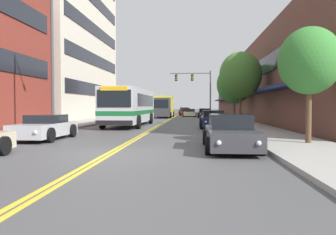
# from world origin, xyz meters

# --- Properties ---
(ground_plane) EXTENTS (240.00, 240.00, 0.00)m
(ground_plane) POSITION_xyz_m (0.00, 37.00, 0.00)
(ground_plane) COLOR #4C4C4F
(sidewalk_left) EXTENTS (3.28, 106.00, 0.15)m
(sidewalk_left) POSITION_xyz_m (-7.14, 37.00, 0.07)
(sidewalk_left) COLOR #9E9B96
(sidewalk_left) RESTS_ON ground_plane
(sidewalk_right) EXTENTS (3.28, 106.00, 0.15)m
(sidewalk_right) POSITION_xyz_m (7.14, 37.00, 0.07)
(sidewalk_right) COLOR #9E9B96
(sidewalk_right) RESTS_ON ground_plane
(centre_line) EXTENTS (0.34, 106.00, 0.01)m
(centre_line) POSITION_xyz_m (0.00, 37.00, 0.00)
(centre_line) COLOR yellow
(centre_line) RESTS_ON ground_plane
(office_tower_left) EXTENTS (12.08, 20.96, 28.81)m
(office_tower_left) POSITION_xyz_m (-15.02, 27.96, 14.41)
(office_tower_left) COLOR beige
(office_tower_left) RESTS_ON ground_plane
(storefront_row_right) EXTENTS (9.10, 68.00, 8.28)m
(storefront_row_right) POSITION_xyz_m (13.01, 37.00, 4.14)
(storefront_row_right) COLOR brown
(storefront_row_right) RESTS_ON ground_plane
(city_bus) EXTENTS (2.93, 11.37, 3.02)m
(city_bus) POSITION_xyz_m (-2.42, 16.12, 1.71)
(city_bus) COLOR silver
(city_bus) RESTS_ON ground_plane
(car_beige_parked_left_near) EXTENTS (2.17, 4.79, 1.24)m
(car_beige_parked_left_near) POSITION_xyz_m (-4.31, 32.31, 0.58)
(car_beige_parked_left_near) COLOR #BCAD89
(car_beige_parked_left_near) RESTS_ON ground_plane
(car_silver_parked_left_far) EXTENTS (1.97, 4.49, 1.23)m
(car_silver_parked_left_far) POSITION_xyz_m (-4.42, 4.44, 0.59)
(car_silver_parked_left_far) COLOR #B7B7BC
(car_silver_parked_left_far) RESTS_ON ground_plane
(car_dark_grey_parked_right_foreground) EXTENTS (2.01, 4.86, 1.35)m
(car_dark_grey_parked_right_foreground) POSITION_xyz_m (4.32, 1.45, 0.62)
(car_dark_grey_parked_right_foreground) COLOR #38383D
(car_dark_grey_parked_right_foreground) RESTS_ON ground_plane
(car_navy_parked_right_mid) EXTENTS (2.01, 4.14, 1.33)m
(car_navy_parked_right_mid) POSITION_xyz_m (4.37, 13.58, 0.63)
(car_navy_parked_right_mid) COLOR #19234C
(car_navy_parked_right_mid) RESTS_ON ground_plane
(car_charcoal_parked_right_far) EXTENTS (1.98, 4.58, 1.30)m
(car_charcoal_parked_right_far) POSITION_xyz_m (4.43, 36.11, 0.62)
(car_charcoal_parked_right_far) COLOR #232328
(car_charcoal_parked_right_far) RESTS_ON ground_plane
(car_red_moving_lead) EXTENTS (2.09, 4.53, 1.32)m
(car_red_moving_lead) POSITION_xyz_m (1.39, 47.16, 0.61)
(car_red_moving_lead) COLOR maroon
(car_red_moving_lead) RESTS_ON ground_plane
(car_black_moving_second) EXTENTS (2.13, 4.72, 1.36)m
(car_black_moving_second) POSITION_xyz_m (0.93, 55.77, 0.64)
(car_black_moving_second) COLOR black
(car_black_moving_second) RESTS_ON ground_plane
(car_white_moving_third) EXTENTS (2.06, 4.60, 1.19)m
(car_white_moving_third) POSITION_xyz_m (2.27, 40.20, 0.56)
(car_white_moving_third) COLOR white
(car_white_moving_third) RESTS_ON ground_plane
(box_truck) EXTENTS (2.60, 7.92, 3.08)m
(box_truck) POSITION_xyz_m (-1.36, 35.20, 1.60)
(box_truck) COLOR #38383D
(box_truck) RESTS_ON ground_plane
(traffic_signal_mast) EXTENTS (5.71, 0.38, 6.57)m
(traffic_signal_mast) POSITION_xyz_m (3.29, 34.72, 4.67)
(traffic_signal_mast) COLOR #47474C
(traffic_signal_mast) RESTS_ON ground_plane
(street_lamp_left_near) EXTENTS (2.25, 0.28, 8.33)m
(street_lamp_left_near) POSITION_xyz_m (-5.01, 7.32, 4.92)
(street_lamp_left_near) COLOR #47474C
(street_lamp_left_near) RESTS_ON ground_plane
(street_tree_right_near) EXTENTS (2.52, 2.52, 4.76)m
(street_tree_right_near) POSITION_xyz_m (7.65, 2.69, 3.50)
(street_tree_right_near) COLOR brown
(street_tree_right_near) RESTS_ON sidewalk_right
(street_tree_right_mid) EXTENTS (3.49, 3.49, 6.01)m
(street_tree_right_mid) POSITION_xyz_m (6.77, 16.41, 4.23)
(street_tree_right_mid) COLOR brown
(street_tree_right_mid) RESTS_ON sidewalk_right
(street_tree_right_far) EXTENTS (3.79, 3.79, 5.94)m
(street_tree_right_far) POSITION_xyz_m (7.27, 24.57, 3.99)
(street_tree_right_far) COLOR brown
(street_tree_right_far) RESTS_ON sidewalk_right
(fire_hydrant) EXTENTS (0.33, 0.25, 0.89)m
(fire_hydrant) POSITION_xyz_m (5.95, 9.92, 0.59)
(fire_hydrant) COLOR red
(fire_hydrant) RESTS_ON sidewalk_right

